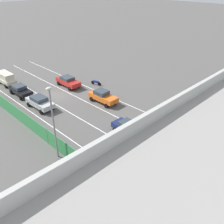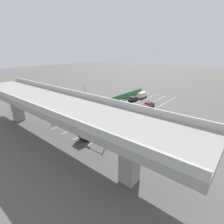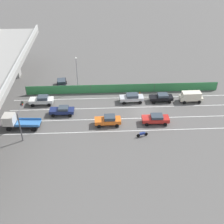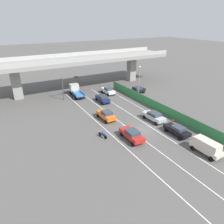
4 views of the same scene
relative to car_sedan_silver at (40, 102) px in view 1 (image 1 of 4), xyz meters
name	(u,v)px [view 1 (image 1 of 4)]	position (x,y,z in m)	size (l,w,h in m)	color
ground_plane	(56,95)	(-3.83, -1.94, -0.92)	(300.00, 300.00, 0.00)	#565451
lane_line_left_edge	(97,91)	(-9.21, 1.44, -0.92)	(0.14, 42.75, 0.01)	silver
lane_line_mid_left	(79,98)	(-5.62, 1.44, -0.92)	(0.14, 42.75, 0.01)	silver
lane_line_mid_right	(59,106)	(-2.04, 1.44, -0.92)	(0.14, 42.75, 0.01)	silver
lane_line_right_edge	(36,116)	(1.54, 1.44, -0.92)	(0.14, 42.75, 0.01)	silver
green_fence	(19,115)	(3.68, 1.44, 0.00)	(0.10, 38.85, 1.85)	#338447
car_sedan_silver	(40,102)	(0.00, 0.00, 0.00)	(2.17, 4.64, 1.65)	#B7BABC
car_sedan_red	(68,81)	(-7.17, -3.38, -0.02)	(2.15, 4.68, 1.62)	red
car_sedan_black	(20,90)	(-0.07, -5.74, -0.06)	(1.97, 4.49, 1.54)	black
car_sedan_navy	(129,128)	(-3.75, 12.91, -0.05)	(2.07, 4.44, 1.58)	navy
car_van_cream	(6,78)	(-0.42, -11.40, 0.23)	(2.02, 4.37, 2.02)	beige
car_hatchback_white	(137,161)	(-0.06, 17.13, 0.01)	(2.04, 4.48, 1.72)	silver
car_taxi_orange	(103,96)	(-7.25, 4.79, 0.02)	(2.09, 4.51, 1.75)	orange
flatbed_truck_blue	(207,140)	(-7.33, 20.35, 0.37)	(2.59, 6.15, 2.51)	black
motorcycle	(96,82)	(-10.75, -0.59, -0.46)	(0.72, 1.92, 0.93)	black
parked_sedan_dark	(59,179)	(6.34, 13.97, 0.01)	(4.70, 2.47, 1.71)	black
traffic_light	(205,106)	(-9.52, 18.55, 2.80)	(3.85, 0.41, 5.19)	#47474C
street_lamp	(53,118)	(4.19, 10.45, 3.66)	(0.60, 0.36, 7.62)	gray
traffic_cone	(14,108)	(2.90, -1.97, -0.66)	(0.47, 0.47, 0.57)	orange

